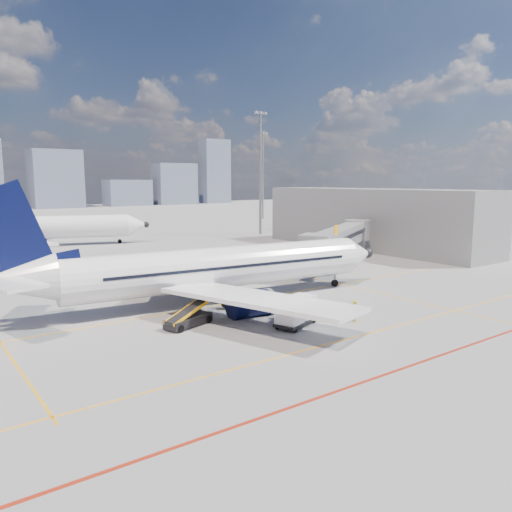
{
  "coord_description": "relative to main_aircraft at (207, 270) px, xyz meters",
  "views": [
    {
      "loc": [
        -25.44,
        -30.11,
        11.33
      ],
      "look_at": [
        3.18,
        8.98,
        4.0
      ],
      "focal_mm": 35.0,
      "sensor_mm": 36.0,
      "label": 1
    }
  ],
  "objects": [
    {
      "name": "second_aircraft",
      "position": [
        -4.75,
        53.28,
        -0.0
      ],
      "size": [
        40.43,
        34.52,
        12.1
      ],
      "rotation": [
        0.0,
        0.0,
        -0.3
      ],
      "color": "white",
      "rests_on": "ground"
    },
    {
      "name": "belt_loader",
      "position": [
        -4.84,
        -5.34,
        -2.6
      ],
      "size": [
        5.96,
        3.0,
        2.4
      ],
      "rotation": [
        0.0,
        0.0,
        0.31
      ],
      "color": "black",
      "rests_on": "ground"
    },
    {
      "name": "ramp_worker",
      "position": [
        6.48,
        -12.3,
        -2.31
      ],
      "size": [
        0.63,
        0.77,
        1.83
      ],
      "primitive_type": "imported",
      "rotation": [
        0.0,
        0.0,
        1.25
      ],
      "color": "yellow",
      "rests_on": "ground"
    },
    {
      "name": "apron_markings",
      "position": [
        1.76,
        -12.94,
        -3.22
      ],
      "size": [
        90.0,
        35.12,
        0.01
      ],
      "color": "#FFA90D",
      "rests_on": "ground"
    },
    {
      "name": "main_aircraft",
      "position": [
        0.0,
        0.0,
        0.0
      ],
      "size": [
        39.72,
        34.56,
        11.62
      ],
      "rotation": [
        0.0,
        0.0,
        -0.1
      ],
      "color": "white",
      "rests_on": "ground"
    },
    {
      "name": "ground",
      "position": [
        2.33,
        -9.03,
        -3.22
      ],
      "size": [
        420.0,
        420.0,
        0.0
      ],
      "primitive_type": "plane",
      "color": "gray",
      "rests_on": "ground"
    },
    {
      "name": "terminal_block",
      "position": [
        42.28,
        16.97,
        1.78
      ],
      "size": [
        10.0,
        42.0,
        10.0
      ],
      "color": "gray",
      "rests_on": "ground"
    },
    {
      "name": "baggage_tug",
      "position": [
        3.45,
        -8.64,
        -2.44
      ],
      "size": [
        2.46,
        1.64,
        1.63
      ],
      "rotation": [
        0.0,
        0.0,
        0.1
      ],
      "color": "white",
      "rests_on": "ground"
    },
    {
      "name": "floodlight_mast_ne",
      "position": [
        40.33,
        45.97,
        10.37
      ],
      "size": [
        3.2,
        0.61,
        25.45
      ],
      "color": "gray",
      "rests_on": "ground"
    },
    {
      "name": "floodlight_mast_far",
      "position": [
        67.33,
        80.97,
        10.37
      ],
      "size": [
        3.2,
        0.61,
        25.45
      ],
      "color": "gray",
      "rests_on": "ground"
    },
    {
      "name": "jet_bridge",
      "position": [
        25.84,
        7.88,
        0.52
      ],
      "size": [
        23.55,
        15.78,
        6.3
      ],
      "color": "gray",
      "rests_on": "ground"
    },
    {
      "name": "cargo_dolly",
      "position": [
        1.91,
        -10.33,
        -1.98
      ],
      "size": [
        4.49,
        3.14,
        2.26
      ],
      "rotation": [
        0.0,
        0.0,
        0.35
      ],
      "color": "black",
      "rests_on": "ground"
    }
  ]
}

